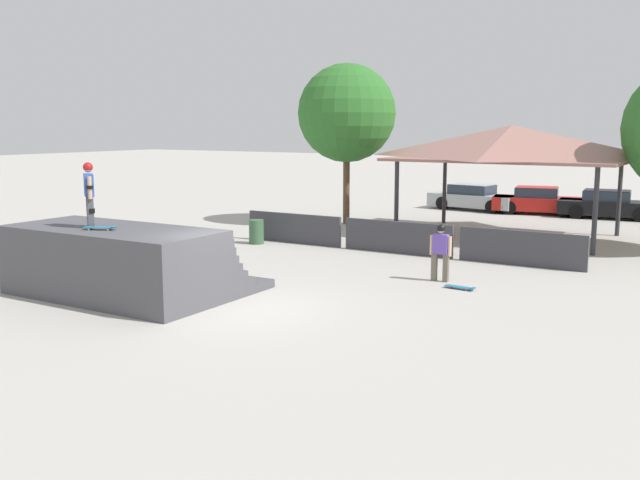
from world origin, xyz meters
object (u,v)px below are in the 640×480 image
(bystander_walking, at_px, (441,248))
(skateboard_on_ground, at_px, (461,287))
(tree_beside_pavilion, at_px, (347,113))
(skateboard_on_deck, at_px, (101,227))
(trash_bin, at_px, (256,232))
(parked_car_red, at_px, (538,201))
(parked_car_black, at_px, (608,205))
(parked_car_silver, at_px, (473,198))
(skater_on_deck, at_px, (89,190))

(bystander_walking, height_order, skateboard_on_ground, bystander_walking)
(skateboard_on_ground, distance_m, tree_beside_pavilion, 13.37)
(skateboard_on_deck, height_order, skateboard_on_ground, skateboard_on_deck)
(trash_bin, height_order, parked_car_red, parked_car_red)
(skateboard_on_deck, distance_m, bystander_walking, 8.68)
(tree_beside_pavilion, distance_m, trash_bin, 7.48)
(tree_beside_pavilion, relative_size, parked_car_black, 1.51)
(bystander_walking, xyz_separation_m, tree_beside_pavilion, (-7.64, 8.63, 3.72))
(parked_car_silver, bearing_deg, skater_on_deck, -87.18)
(trash_bin, bearing_deg, parked_car_silver, 77.00)
(bystander_walking, distance_m, skateboard_on_ground, 1.35)
(skateboard_on_ground, relative_size, parked_car_silver, 0.18)
(bystander_walking, height_order, tree_beside_pavilion, tree_beside_pavilion)
(trash_bin, relative_size, parked_car_silver, 0.19)
(skateboard_on_ground, xyz_separation_m, parked_car_black, (0.77, 16.88, 0.54))
(parked_car_silver, height_order, parked_car_red, same)
(parked_car_red, xyz_separation_m, parked_car_black, (3.13, -0.07, -0.00))
(skateboard_on_ground, height_order, parked_car_silver, parked_car_silver)
(skateboard_on_deck, distance_m, parked_car_black, 23.68)
(skater_on_deck, height_order, trash_bin, skater_on_deck)
(parked_car_silver, bearing_deg, bystander_walking, -66.07)
(parked_car_silver, xyz_separation_m, parked_car_black, (6.27, 0.02, -0.00))
(tree_beside_pavilion, distance_m, parked_car_red, 10.60)
(tree_beside_pavilion, relative_size, parked_car_silver, 1.47)
(skater_on_deck, distance_m, skateboard_on_deck, 1.02)
(bystander_walking, relative_size, parked_car_red, 0.35)
(skater_on_deck, xyz_separation_m, trash_bin, (-1.22, 8.40, -2.18))
(skateboard_on_ground, height_order, tree_beside_pavilion, tree_beside_pavilion)
(bystander_walking, bearing_deg, tree_beside_pavilion, -50.51)
(skateboard_on_deck, xyz_separation_m, bystander_walking, (6.08, 6.14, -0.85))
(skateboard_on_deck, relative_size, trash_bin, 0.93)
(bystander_walking, xyz_separation_m, trash_bin, (-7.84, 2.44, -0.48))
(parked_car_silver, bearing_deg, tree_beside_pavilion, -103.55)
(skateboard_on_ground, relative_size, parked_car_red, 0.19)
(tree_beside_pavilion, bearing_deg, trash_bin, -91.87)
(skateboard_on_ground, distance_m, trash_bin, 9.21)
(skater_on_deck, height_order, parked_car_silver, skater_on_deck)
(parked_car_red, bearing_deg, bystander_walking, -95.33)
(trash_bin, relative_size, parked_car_black, 0.19)
(skater_on_deck, xyz_separation_m, parked_car_silver, (1.96, 22.17, -2.00))
(skater_on_deck, distance_m, parked_car_silver, 22.34)
(skateboard_on_deck, relative_size, parked_car_black, 0.18)
(tree_beside_pavilion, distance_m, parked_car_black, 12.63)
(skater_on_deck, bearing_deg, parked_car_red, 114.32)
(skater_on_deck, bearing_deg, skateboard_on_deck, 19.19)
(skater_on_deck, xyz_separation_m, skateboard_on_deck, (0.54, -0.18, -0.84))
(skater_on_deck, distance_m, skateboard_on_ground, 9.50)
(parked_car_red, bearing_deg, skater_on_deck, -113.59)
(trash_bin, bearing_deg, parked_car_black, 55.59)
(skateboard_on_ground, xyz_separation_m, tree_beside_pavilion, (-8.47, 9.27, 4.57))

